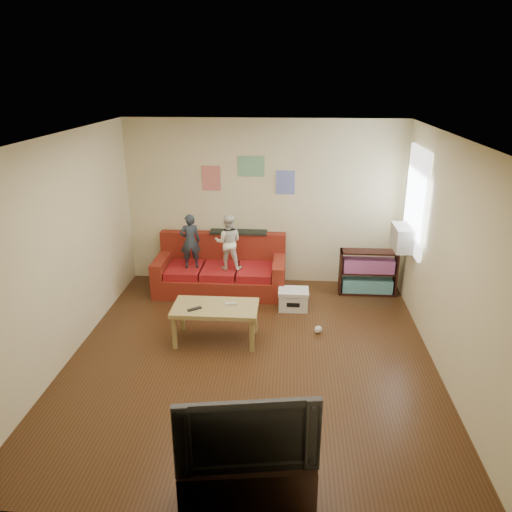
# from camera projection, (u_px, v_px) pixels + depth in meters

# --- Properties ---
(room_shell) EXTENTS (4.52, 5.02, 2.72)m
(room_shell) POSITION_uv_depth(u_px,v_px,m) (251.00, 255.00, 5.80)
(room_shell) COLOR #462914
(room_shell) RESTS_ON ground
(sofa) EXTENTS (2.07, 0.95, 0.91)m
(sofa) POSITION_uv_depth(u_px,v_px,m) (221.00, 272.00, 8.12)
(sofa) COLOR maroon
(sofa) RESTS_ON ground
(child_a) EXTENTS (0.36, 0.29, 0.88)m
(child_a) POSITION_uv_depth(u_px,v_px,m) (190.00, 241.00, 7.79)
(child_a) COLOR #27313C
(child_a) RESTS_ON sofa
(child_b) EXTENTS (0.43, 0.34, 0.88)m
(child_b) POSITION_uv_depth(u_px,v_px,m) (228.00, 242.00, 7.75)
(child_b) COLOR white
(child_b) RESTS_ON sofa
(coffee_table) EXTENTS (1.11, 0.61, 0.50)m
(coffee_table) POSITION_uv_depth(u_px,v_px,m) (215.00, 311.00, 6.50)
(coffee_table) COLOR tan
(coffee_table) RESTS_ON ground
(remote) EXTENTS (0.18, 0.15, 0.02)m
(remote) POSITION_uv_depth(u_px,v_px,m) (194.00, 309.00, 6.37)
(remote) COLOR black
(remote) RESTS_ON coffee_table
(game_controller) EXTENTS (0.16, 0.07, 0.03)m
(game_controller) POSITION_uv_depth(u_px,v_px,m) (231.00, 304.00, 6.50)
(game_controller) COLOR silver
(game_controller) RESTS_ON coffee_table
(bookshelf) EXTENTS (0.90, 0.27, 0.72)m
(bookshelf) POSITION_uv_depth(u_px,v_px,m) (368.00, 274.00, 7.96)
(bookshelf) COLOR black
(bookshelf) RESTS_ON ground
(window) EXTENTS (0.04, 1.08, 1.48)m
(window) POSITION_uv_depth(u_px,v_px,m) (416.00, 201.00, 7.09)
(window) COLOR white
(window) RESTS_ON room_shell
(ac_unit) EXTENTS (0.28, 0.55, 0.35)m
(ac_unit) POSITION_uv_depth(u_px,v_px,m) (403.00, 238.00, 7.29)
(ac_unit) COLOR #B7B2A3
(ac_unit) RESTS_ON window
(artwork_left) EXTENTS (0.30, 0.01, 0.40)m
(artwork_left) POSITION_uv_depth(u_px,v_px,m) (211.00, 178.00, 8.04)
(artwork_left) COLOR #D87266
(artwork_left) RESTS_ON room_shell
(artwork_center) EXTENTS (0.42, 0.01, 0.32)m
(artwork_center) POSITION_uv_depth(u_px,v_px,m) (251.00, 166.00, 7.93)
(artwork_center) COLOR #72B27F
(artwork_center) RESTS_ON room_shell
(artwork_right) EXTENTS (0.30, 0.01, 0.38)m
(artwork_right) POSITION_uv_depth(u_px,v_px,m) (285.00, 182.00, 7.98)
(artwork_right) COLOR #727FCC
(artwork_right) RESTS_ON room_shell
(file_box) EXTENTS (0.45, 0.34, 0.31)m
(file_box) POSITION_uv_depth(u_px,v_px,m) (293.00, 299.00, 7.47)
(file_box) COLOR white
(file_box) RESTS_ON ground
(tv_stand) EXTENTS (1.14, 0.51, 0.41)m
(tv_stand) POSITION_uv_depth(u_px,v_px,m) (247.00, 481.00, 4.07)
(tv_stand) COLOR #3C231A
(tv_stand) RESTS_ON ground
(television) EXTENTS (1.13, 0.32, 0.65)m
(television) POSITION_uv_depth(u_px,v_px,m) (247.00, 428.00, 3.89)
(television) COLOR black
(television) RESTS_ON tv_stand
(tissue) EXTENTS (0.12, 0.12, 0.11)m
(tissue) POSITION_uv_depth(u_px,v_px,m) (318.00, 330.00, 6.80)
(tissue) COLOR silver
(tissue) RESTS_ON ground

